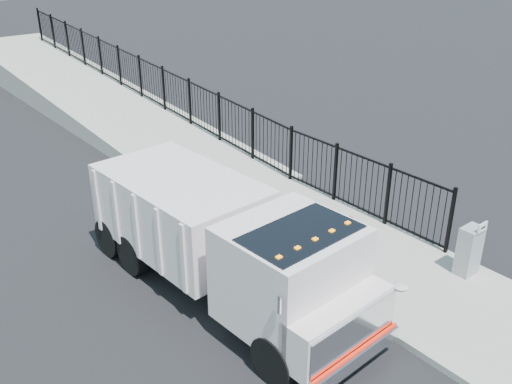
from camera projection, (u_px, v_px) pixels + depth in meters
ground at (292, 271)px, 14.24m from camera, size 120.00×120.00×0.00m
sidewalk at (406, 276)px, 13.90m from camera, size 3.55×12.00×0.12m
curb at (352, 306)px, 12.80m from camera, size 0.30×12.00×0.16m
ramp at (95, 108)px, 26.66m from camera, size 3.95×24.06×3.19m
iron_fence at (165, 103)px, 24.28m from camera, size 0.10×28.00×1.80m
truck at (227, 240)px, 12.62m from camera, size 2.92×7.90×2.66m
worker at (347, 249)px, 13.30m from camera, size 0.43×0.64×1.73m
utility_cabinet at (469, 251)px, 13.67m from camera, size 0.55×0.40×1.25m
arrow_sign at (482, 227)px, 13.20m from camera, size 0.35×0.04×0.22m
debris at (401, 287)px, 13.33m from camera, size 0.35×0.35×0.09m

